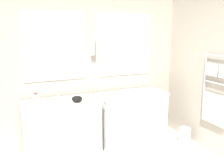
{
  "coord_description": "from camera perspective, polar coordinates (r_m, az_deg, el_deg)",
  "views": [
    {
      "loc": [
        -1.05,
        -1.81,
        1.85
      ],
      "look_at": [
        0.38,
        1.4,
        1.1
      ],
      "focal_mm": 40.0,
      "sensor_mm": 36.0,
      "label": 1
    }
  ],
  "objects": [
    {
      "name": "wall_back",
      "position": [
        4.02,
        -8.47,
        4.3
      ],
      "size": [
        5.27,
        0.15,
        2.6
      ],
      "color": "#9E9384",
      "rests_on": "ground_plane"
    },
    {
      "name": "wall_right",
      "position": [
        4.02,
        22.9,
        3.15
      ],
      "size": [
        0.13,
        4.01,
        2.6
      ],
      "color": "#9E9384",
      "rests_on": "ground_plane"
    },
    {
      "name": "vanity_left",
      "position": [
        3.82,
        -11.26,
        -10.04
      ],
      "size": [
        1.12,
        0.6,
        0.85
      ],
      "color": "white",
      "rests_on": "ground_plane"
    },
    {
      "name": "vanity_right",
      "position": [
        4.21,
        4.74,
        -7.71
      ],
      "size": [
        1.12,
        0.6,
        0.85
      ],
      "color": "white",
      "rests_on": "ground_plane"
    },
    {
      "name": "faucet_left",
      "position": [
        3.81,
        -12.13,
        -1.8
      ],
      "size": [
        0.17,
        0.13,
        0.22
      ],
      "color": "silver",
      "rests_on": "vanity_left"
    },
    {
      "name": "faucet_right",
      "position": [
        4.2,
        3.81,
        -0.25
      ],
      "size": [
        0.17,
        0.13,
        0.22
      ],
      "color": "silver",
      "rests_on": "vanity_right"
    },
    {
      "name": "toiletry_bottle",
      "position": [
        3.55,
        -16.96,
        -3.44
      ],
      "size": [
        0.07,
        0.07,
        0.18
      ],
      "color": "silver",
      "rests_on": "vanity_left"
    },
    {
      "name": "amenity_bowl",
      "position": [
        3.61,
        -8.02,
        -3.37
      ],
      "size": [
        0.16,
        0.16,
        0.09
      ],
      "color": "black",
      "rests_on": "vanity_left"
    },
    {
      "name": "soap_dish",
      "position": [
        3.93,
        2.22,
        -2.45
      ],
      "size": [
        0.11,
        0.08,
        0.04
      ],
      "color": "white",
      "rests_on": "vanity_right"
    },
    {
      "name": "waste_bin",
      "position": [
        4.41,
        16.23,
        -11.25
      ],
      "size": [
        0.2,
        0.2,
        0.27
      ],
      "color": "#B7B7BC",
      "rests_on": "ground_plane"
    }
  ]
}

